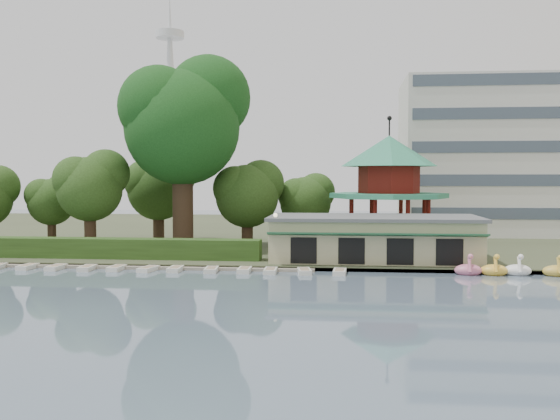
# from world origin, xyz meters

# --- Properties ---
(ground_plane) EXTENTS (220.00, 220.00, 0.00)m
(ground_plane) POSITION_xyz_m (0.00, 0.00, 0.00)
(ground_plane) COLOR slate
(ground_plane) RESTS_ON ground
(shore) EXTENTS (220.00, 70.00, 0.40)m
(shore) POSITION_xyz_m (0.00, 52.00, 0.20)
(shore) COLOR #424930
(shore) RESTS_ON ground
(embankment) EXTENTS (220.00, 0.60, 0.30)m
(embankment) POSITION_xyz_m (0.00, 17.30, 0.15)
(embankment) COLOR gray
(embankment) RESTS_ON ground
(dock) EXTENTS (34.00, 1.60, 0.24)m
(dock) POSITION_xyz_m (-12.00, 17.20, 0.12)
(dock) COLOR gray
(dock) RESTS_ON ground
(boathouse) EXTENTS (18.60, 9.39, 3.90)m
(boathouse) POSITION_xyz_m (10.00, 21.97, 2.37)
(boathouse) COLOR #B5B085
(boathouse) RESTS_ON shore
(pavilion) EXTENTS (12.40, 12.40, 13.50)m
(pavilion) POSITION_xyz_m (12.00, 32.00, 7.48)
(pavilion) COLOR #B5B085
(pavilion) RESTS_ON shore
(office_building) EXTENTS (38.00, 18.00, 20.00)m
(office_building) POSITION_xyz_m (32.67, 49.00, 9.73)
(office_building) COLOR silver
(office_building) RESTS_ON shore
(broadcast_tower) EXTENTS (8.00, 8.00, 96.00)m
(broadcast_tower) POSITION_xyz_m (-42.00, 140.00, 33.98)
(broadcast_tower) COLOR silver
(broadcast_tower) RESTS_ON ground
(hedge) EXTENTS (30.00, 2.00, 1.80)m
(hedge) POSITION_xyz_m (-15.00, 20.50, 1.30)
(hedge) COLOR #2C4B1A
(hedge) RESTS_ON shore
(lamp_post) EXTENTS (0.36, 0.36, 4.28)m
(lamp_post) POSITION_xyz_m (1.50, 19.00, 3.34)
(lamp_post) COLOR black
(lamp_post) RESTS_ON shore
(big_tree) EXTENTS (12.83, 11.95, 19.97)m
(big_tree) POSITION_xyz_m (-8.84, 28.19, 13.82)
(big_tree) COLOR #3A281C
(big_tree) RESTS_ON shore
(small_trees) EXTENTS (39.47, 16.98, 10.20)m
(small_trees) POSITION_xyz_m (-13.31, 31.59, 6.30)
(small_trees) COLOR #3A281C
(small_trees) RESTS_ON shore
(moored_rowboats) EXTENTS (35.37, 2.73, 0.36)m
(moored_rowboats) POSITION_xyz_m (-10.11, 15.80, 0.18)
(moored_rowboats) COLOR silver
(moored_rowboats) RESTS_ON ground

